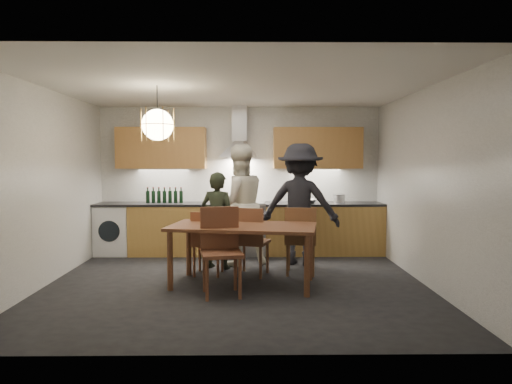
{
  "coord_description": "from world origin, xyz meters",
  "views": [
    {
      "loc": [
        0.19,
        -6.0,
        1.65
      ],
      "look_at": [
        0.27,
        0.4,
        1.2
      ],
      "focal_mm": 32.0,
      "sensor_mm": 36.0,
      "label": 1
    }
  ],
  "objects_px": {
    "person_right": "(300,204)",
    "mixing_bowl": "(309,201)",
    "chair_back_left": "(207,239)",
    "wine_bottles": "(164,195)",
    "person_mid": "(239,205)",
    "stock_pot": "(339,199)",
    "dining_table": "(243,232)",
    "chair_front": "(221,244)",
    "person_left": "(218,220)"
  },
  "relations": [
    {
      "from": "chair_back_left",
      "to": "chair_front",
      "type": "xyz_separation_m",
      "value": [
        0.25,
        -0.85,
        0.08
      ]
    },
    {
      "from": "chair_front",
      "to": "person_mid",
      "type": "distance_m",
      "value": 1.62
    },
    {
      "from": "person_left",
      "to": "person_right",
      "type": "distance_m",
      "value": 1.33
    },
    {
      "from": "stock_pot",
      "to": "person_mid",
      "type": "bearing_deg",
      "value": -154.04
    },
    {
      "from": "dining_table",
      "to": "person_mid",
      "type": "xyz_separation_m",
      "value": [
        -0.08,
        1.21,
        0.24
      ]
    },
    {
      "from": "dining_table",
      "to": "chair_back_left",
      "type": "xyz_separation_m",
      "value": [
        -0.51,
        0.49,
        -0.17
      ]
    },
    {
      "from": "chair_front",
      "to": "wine_bottles",
      "type": "xyz_separation_m",
      "value": [
        -1.14,
        2.41,
        0.43
      ]
    },
    {
      "from": "chair_front",
      "to": "stock_pot",
      "type": "height_order",
      "value": "chair_front"
    },
    {
      "from": "dining_table",
      "to": "stock_pot",
      "type": "relative_size",
      "value": 10.33
    },
    {
      "from": "chair_back_left",
      "to": "person_left",
      "type": "distance_m",
      "value": 0.52
    },
    {
      "from": "mixing_bowl",
      "to": "stock_pot",
      "type": "height_order",
      "value": "stock_pot"
    },
    {
      "from": "person_left",
      "to": "wine_bottles",
      "type": "bearing_deg",
      "value": -27.47
    },
    {
      "from": "person_mid",
      "to": "stock_pot",
      "type": "bearing_deg",
      "value": -174.66
    },
    {
      "from": "chair_back_left",
      "to": "person_mid",
      "type": "height_order",
      "value": "person_mid"
    },
    {
      "from": "chair_back_left",
      "to": "chair_front",
      "type": "distance_m",
      "value": 0.89
    },
    {
      "from": "dining_table",
      "to": "chair_back_left",
      "type": "distance_m",
      "value": 0.73
    },
    {
      "from": "chair_back_left",
      "to": "person_right",
      "type": "height_order",
      "value": "person_right"
    },
    {
      "from": "chair_front",
      "to": "dining_table",
      "type": "bearing_deg",
      "value": 43.85
    },
    {
      "from": "person_right",
      "to": "person_left",
      "type": "bearing_deg",
      "value": 26.5
    },
    {
      "from": "dining_table",
      "to": "chair_front",
      "type": "bearing_deg",
      "value": -116.19
    },
    {
      "from": "person_mid",
      "to": "wine_bottles",
      "type": "bearing_deg",
      "value": -52.81
    },
    {
      "from": "person_left",
      "to": "stock_pot",
      "type": "xyz_separation_m",
      "value": [
        2.06,
        1.11,
        0.23
      ]
    },
    {
      "from": "chair_back_left",
      "to": "person_mid",
      "type": "xyz_separation_m",
      "value": [
        0.43,
        0.72,
        0.41
      ]
    },
    {
      "from": "person_left",
      "to": "person_mid",
      "type": "bearing_deg",
      "value": -120.92
    },
    {
      "from": "chair_back_left",
      "to": "chair_front",
      "type": "height_order",
      "value": "chair_front"
    },
    {
      "from": "dining_table",
      "to": "mixing_bowl",
      "type": "bearing_deg",
      "value": 70.17
    },
    {
      "from": "dining_table",
      "to": "person_right",
      "type": "xyz_separation_m",
      "value": [
        0.89,
        1.23,
        0.25
      ]
    },
    {
      "from": "mixing_bowl",
      "to": "wine_bottles",
      "type": "distance_m",
      "value": 2.53
    },
    {
      "from": "person_right",
      "to": "mixing_bowl",
      "type": "bearing_deg",
      "value": -93.54
    },
    {
      "from": "person_right",
      "to": "mixing_bowl",
      "type": "relative_size",
      "value": 6.58
    },
    {
      "from": "chair_back_left",
      "to": "stock_pot",
      "type": "xyz_separation_m",
      "value": [
        2.18,
        1.57,
        0.44
      ]
    },
    {
      "from": "dining_table",
      "to": "person_mid",
      "type": "bearing_deg",
      "value": 103.83
    },
    {
      "from": "chair_front",
      "to": "mixing_bowl",
      "type": "bearing_deg",
      "value": 49.15
    },
    {
      "from": "dining_table",
      "to": "person_left",
      "type": "bearing_deg",
      "value": 122.4
    },
    {
      "from": "mixing_bowl",
      "to": "chair_front",
      "type": "bearing_deg",
      "value": -120.71
    },
    {
      "from": "chair_front",
      "to": "stock_pot",
      "type": "distance_m",
      "value": 3.12
    },
    {
      "from": "person_left",
      "to": "stock_pot",
      "type": "bearing_deg",
      "value": -132.09
    },
    {
      "from": "dining_table",
      "to": "person_right",
      "type": "height_order",
      "value": "person_right"
    },
    {
      "from": "chair_back_left",
      "to": "person_left",
      "type": "relative_size",
      "value": 0.63
    },
    {
      "from": "person_left",
      "to": "person_mid",
      "type": "distance_m",
      "value": 0.45
    },
    {
      "from": "stock_pot",
      "to": "wine_bottles",
      "type": "relative_size",
      "value": 0.3
    },
    {
      "from": "mixing_bowl",
      "to": "wine_bottles",
      "type": "relative_size",
      "value": 0.45
    },
    {
      "from": "person_mid",
      "to": "wine_bottles",
      "type": "height_order",
      "value": "person_mid"
    },
    {
      "from": "chair_back_left",
      "to": "person_left",
      "type": "xyz_separation_m",
      "value": [
        0.12,
        0.46,
        0.21
      ]
    },
    {
      "from": "person_left",
      "to": "person_right",
      "type": "xyz_separation_m",
      "value": [
        1.28,
        0.28,
        0.22
      ]
    },
    {
      "from": "dining_table",
      "to": "person_mid",
      "type": "relative_size",
      "value": 1.07
    },
    {
      "from": "dining_table",
      "to": "stock_pot",
      "type": "xyz_separation_m",
      "value": [
        1.67,
        2.06,
        0.26
      ]
    },
    {
      "from": "person_left",
      "to": "chair_back_left",
      "type": "bearing_deg",
      "value": 95.29
    },
    {
      "from": "person_right",
      "to": "wine_bottles",
      "type": "height_order",
      "value": "person_right"
    },
    {
      "from": "chair_back_left",
      "to": "wine_bottles",
      "type": "relative_size",
      "value": 1.43
    }
  ]
}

